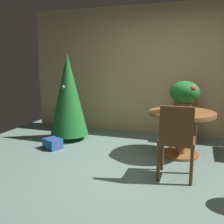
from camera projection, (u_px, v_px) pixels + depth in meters
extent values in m
plane|color=slate|center=(146.00, 176.00, 3.38)|extent=(6.60, 6.60, 0.00)
cube|color=tan|center=(169.00, 71.00, 5.19)|extent=(6.00, 0.10, 2.60)
cylinder|color=brown|center=(180.00, 154.00, 4.16)|extent=(0.60, 0.60, 0.04)
cylinder|color=brown|center=(181.00, 134.00, 4.10)|extent=(0.18, 0.18, 0.61)
cylinder|color=brown|center=(182.00, 113.00, 4.04)|extent=(1.02, 1.02, 0.06)
cylinder|color=#665B51|center=(184.00, 107.00, 3.94)|extent=(0.21, 0.21, 0.16)
ellipsoid|color=#1E6628|center=(184.00, 92.00, 3.89)|extent=(0.45, 0.45, 0.34)
sphere|color=red|center=(192.00, 89.00, 3.72)|extent=(0.09, 0.09, 0.09)
sphere|color=red|center=(177.00, 92.00, 3.97)|extent=(0.06, 0.06, 0.06)
cylinder|color=brown|center=(195.00, 133.00, 4.66)|extent=(0.04, 0.04, 0.42)
cylinder|color=brown|center=(171.00, 131.00, 4.80)|extent=(0.04, 0.04, 0.42)
cylinder|color=brown|center=(196.00, 129.00, 4.98)|extent=(0.04, 0.04, 0.42)
cylinder|color=brown|center=(173.00, 127.00, 5.11)|extent=(0.04, 0.04, 0.42)
cube|color=brown|center=(184.00, 118.00, 4.85)|extent=(0.48, 0.38, 0.05)
cube|color=brown|center=(186.00, 102.00, 4.95)|extent=(0.43, 0.05, 0.52)
cylinder|color=brown|center=(162.00, 154.00, 3.55)|extent=(0.04, 0.04, 0.47)
cylinder|color=brown|center=(192.00, 157.00, 3.43)|extent=(0.04, 0.04, 0.47)
cylinder|color=brown|center=(158.00, 163.00, 3.22)|extent=(0.04, 0.04, 0.47)
cylinder|color=brown|center=(192.00, 167.00, 3.10)|extent=(0.04, 0.04, 0.47)
cube|color=brown|center=(177.00, 141.00, 3.28)|extent=(0.44, 0.40, 0.05)
cube|color=brown|center=(177.00, 125.00, 3.07)|extent=(0.40, 0.05, 0.44)
cylinder|color=brown|center=(70.00, 136.00, 5.06)|extent=(0.10, 0.10, 0.10)
cone|color=#1E6628|center=(68.00, 95.00, 4.90)|extent=(0.73, 0.73, 1.55)
sphere|color=#2D51A8|center=(61.00, 88.00, 4.94)|extent=(0.06, 0.06, 0.06)
sphere|color=silver|center=(64.00, 87.00, 4.76)|extent=(0.07, 0.07, 0.07)
sphere|color=gold|center=(83.00, 118.00, 5.15)|extent=(0.04, 0.04, 0.04)
sphere|color=red|center=(68.00, 81.00, 4.96)|extent=(0.07, 0.07, 0.07)
sphere|color=silver|center=(73.00, 109.00, 5.20)|extent=(0.05, 0.05, 0.05)
cube|color=#1E569E|center=(53.00, 144.00, 4.47)|extent=(0.37, 0.33, 0.18)
cube|color=#9E287A|center=(53.00, 144.00, 4.47)|extent=(0.28, 0.15, 0.18)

